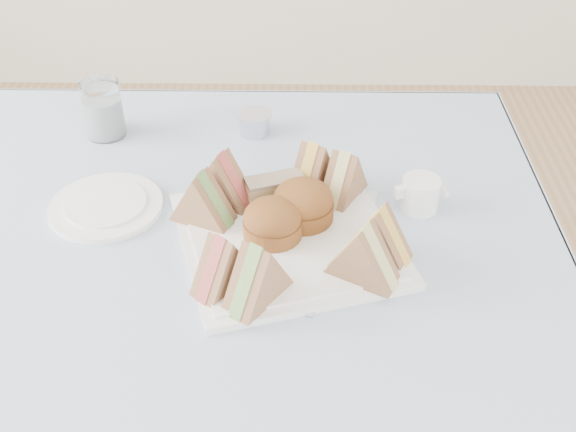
{
  "coord_description": "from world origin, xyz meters",
  "views": [
    {
      "loc": [
        0.11,
        -0.8,
        1.43
      ],
      "look_at": [
        0.09,
        0.03,
        0.8
      ],
      "focal_mm": 45.0,
      "sensor_mm": 36.0,
      "label": 1
    }
  ],
  "objects_px": {
    "table": "(235,416)",
    "water_glass": "(103,109)",
    "serving_plate": "(288,239)",
    "creamer_jug": "(420,194)"
  },
  "relations": [
    {
      "from": "water_glass",
      "to": "creamer_jug",
      "type": "relative_size",
      "value": 1.71
    },
    {
      "from": "table",
      "to": "water_glass",
      "type": "bearing_deg",
      "value": 125.56
    },
    {
      "from": "creamer_jug",
      "to": "water_glass",
      "type": "bearing_deg",
      "value": 141.87
    },
    {
      "from": "serving_plate",
      "to": "creamer_jug",
      "type": "bearing_deg",
      "value": 6.72
    },
    {
      "from": "table",
      "to": "serving_plate",
      "type": "relative_size",
      "value": 2.94
    },
    {
      "from": "table",
      "to": "serving_plate",
      "type": "height_order",
      "value": "serving_plate"
    },
    {
      "from": "water_glass",
      "to": "creamer_jug",
      "type": "bearing_deg",
      "value": -21.9
    },
    {
      "from": "serving_plate",
      "to": "water_glass",
      "type": "xyz_separation_m",
      "value": [
        -0.34,
        0.31,
        0.05
      ]
    },
    {
      "from": "water_glass",
      "to": "creamer_jug",
      "type": "xyz_separation_m",
      "value": [
        0.54,
        -0.22,
        -0.03
      ]
    },
    {
      "from": "table",
      "to": "creamer_jug",
      "type": "xyz_separation_m",
      "value": [
        0.3,
        0.12,
        0.4
      ]
    }
  ]
}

